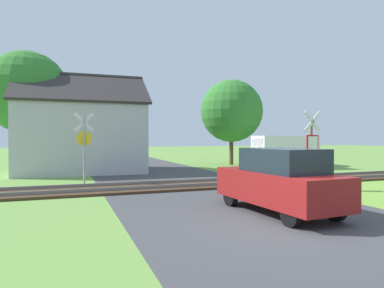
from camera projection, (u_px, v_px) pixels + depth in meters
The scene contains 10 objects.
ground_plane at pixel (286, 224), 8.17m from camera, with size 160.00×160.00×0.00m, color #6B9942.
road_asphalt at pixel (245, 208), 10.04m from camera, with size 7.35×80.00×0.01m, color #424244.
rail_track at pixel (189, 185), 14.62m from camera, with size 60.00×2.60×0.22m.
stop_sign_near at pixel (312, 145), 13.57m from camera, with size 0.88×0.17×3.16m.
crossing_sign_far at pixel (84, 142), 14.99m from camera, with size 0.88×0.14×3.21m.
house at pixel (82, 136), 21.15m from camera, with size 7.67×6.39×6.08m.
tree_right at pixel (231, 111), 26.79m from camera, with size 4.88×4.88×6.66m.
tree_left at pixel (27, 93), 21.05m from camera, with size 5.07×5.07×7.43m.
mail_truck at pixel (283, 151), 23.25m from camera, with size 5.00×2.13×2.24m.
parked_car at pixel (279, 181), 9.36m from camera, with size 1.91×4.10×1.78m.
Camera 1 is at (-4.90, -6.87, 2.04)m, focal length 32.00 mm.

